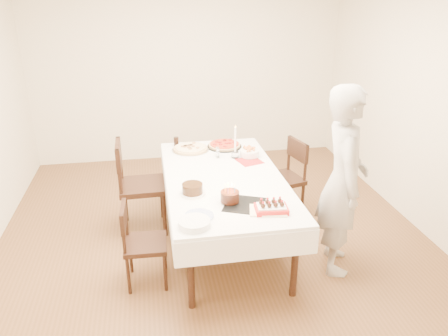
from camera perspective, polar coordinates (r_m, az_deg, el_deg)
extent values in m
plane|color=brown|center=(4.67, -1.16, -9.47)|extent=(5.00, 5.00, 0.00)
cube|color=beige|center=(6.52, -4.78, 12.75)|extent=(4.50, 0.04, 2.70)
cube|color=beige|center=(1.90, 10.76, -14.93)|extent=(4.50, 0.04, 2.70)
cube|color=beige|center=(4.96, 25.58, 7.28)|extent=(0.04, 5.00, 2.70)
cube|color=white|center=(4.46, 0.00, -5.51)|extent=(1.66, 2.36, 0.75)
imported|color=#ABA7A1|center=(4.03, 15.26, -1.70)|extent=(0.57, 0.73, 1.75)
cylinder|color=beige|center=(4.97, -4.40, 2.54)|extent=(0.54, 0.54, 0.04)
cylinder|color=red|center=(5.06, 0.06, 3.01)|extent=(0.50, 0.50, 0.04)
cube|color=#B21E1E|center=(4.67, 3.36, 0.88)|extent=(0.30, 0.30, 0.01)
cylinder|color=white|center=(4.78, 3.34, 1.97)|extent=(0.23, 0.23, 0.07)
cylinder|color=white|center=(4.69, 1.48, 3.47)|extent=(0.10, 0.10, 0.37)
cylinder|color=black|center=(5.12, -6.26, 3.46)|extent=(0.06, 0.06, 0.10)
cylinder|color=black|center=(3.94, -4.15, -2.74)|extent=(0.29, 0.29, 0.10)
cube|color=black|center=(3.76, 2.68, -4.83)|extent=(0.43, 0.43, 0.01)
cylinder|color=#3C1A10|center=(3.76, 0.77, -3.29)|extent=(0.20, 0.20, 0.16)
cube|color=beige|center=(3.68, 5.78, -5.65)|extent=(0.34, 0.27, 0.03)
cylinder|color=white|center=(3.45, -3.89, -7.19)|extent=(0.26, 0.26, 0.05)
cylinder|color=white|center=(3.59, -3.29, -6.25)|extent=(0.32, 0.32, 0.01)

